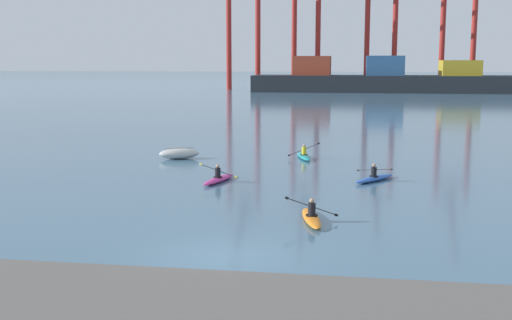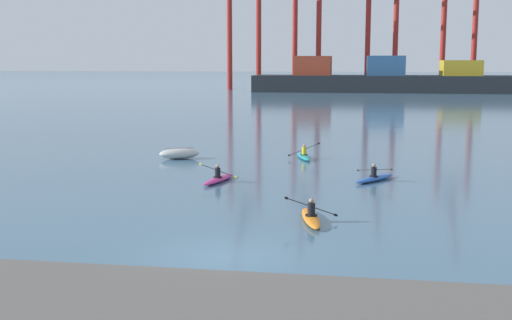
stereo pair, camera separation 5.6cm
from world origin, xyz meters
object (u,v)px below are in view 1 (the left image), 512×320
Objects in this scene: gantry_crane_west_mid at (306,10)px; kayak_teal at (304,156)px; gantry_crane_east_mid at (382,15)px; capsized_dinghy at (179,154)px; gantry_crane_west at (243,4)px; kayak_blue at (375,178)px; kayak_orange at (311,217)px; gantry_crane_east at (460,11)px; kayak_magenta at (219,179)px; container_barge at (383,80)px.

kayak_teal is (8.52, -107.82, -17.90)m from gantry_crane_west_mid.
gantry_crane_east_mid reaches higher than capsized_dinghy.
kayak_blue is at bearing -76.42° from gantry_crane_west.
kayak_blue is 0.91× the size of kayak_teal.
gantry_crane_west_mid is 10.70× the size of kayak_orange.
kayak_teal reaches higher than capsized_dinghy.
gantry_crane_west is at bearing -169.02° from gantry_crane_east_mid.
gantry_crane_east_mid is (16.98, 2.09, -1.32)m from gantry_crane_west_mid.
gantry_crane_east is 127.07m from kayak_orange.
kayak_orange is at bearing -84.26° from kayak_teal.
capsized_dinghy is at bearing -169.81° from kayak_teal.
gantry_crane_west_mid reaches higher than kayak_magenta.
gantry_crane_west is 12.90× the size of kayak_blue.
gantry_crane_west is 1.25× the size of gantry_crane_east_mid.
kayak_magenta is 1.10× the size of kayak_blue.
gantry_crane_east is (33.61, -0.88, -0.85)m from gantry_crane_west_mid.
kayak_teal is (-8.46, -109.92, -16.57)m from gantry_crane_east_mid.
kayak_orange reaches higher than capsized_dinghy.
gantry_crane_west_mid is 10.71× the size of kayak_magenta.
kayak_orange reaches higher than kayak_magenta.
kayak_magenta reaches higher than kayak_blue.
gantry_crane_west reaches higher than gantry_crane_east.
kayak_orange is (24.19, -120.70, -18.89)m from gantry_crane_west.
gantry_crane_west is at bearing 102.22° from kayak_teal.
gantry_crane_west_mid reaches higher than kayak_orange.
container_barge is 16.03× the size of kayak_magenta.
gantry_crane_west_mid is at bearing 178.50° from gantry_crane_east.
capsized_dinghy is (14.45, -105.36, -18.71)m from gantry_crane_west.
gantry_crane_west reaches higher than kayak_blue.
gantry_crane_west is at bearing 97.81° from capsized_dinghy.
gantry_crane_east reaches higher than container_barge.
gantry_crane_west is 116.13m from kayak_blue.
kayak_teal is (-4.40, 7.47, 0.00)m from kayak_blue.
kayak_blue is 9.70m from kayak_orange.
gantry_crane_west_mid is (13.98, 3.92, -0.99)m from gantry_crane_west.
kayak_teal is (8.05, 1.45, -0.18)m from capsized_dinghy.
gantry_crane_west is 1.09× the size of gantry_crane_west_mid.
gantry_crane_west_mid is 117.39m from kayak_blue.
kayak_teal is (-8.70, -96.47, -2.44)m from container_barge.
kayak_blue is (12.46, -6.02, -0.18)m from capsized_dinghy.
kayak_magenta reaches higher than capsized_dinghy.
gantry_crane_west_mid is 13.08× the size of capsized_dinghy.
container_barge is 16.08× the size of kayak_teal.
gantry_crane_west is 107.97m from capsized_dinghy.
gantry_crane_east_mid reaches higher than container_barge.
kayak_blue is at bearing -59.49° from kayak_teal.
gantry_crane_west_mid is 1.14× the size of gantry_crane_east_mid.
gantry_crane_east_mid is at bearing 91.04° from container_barge.
gantry_crane_west is (-31.20, 7.43, 16.45)m from container_barge.
gantry_crane_east_mid reaches higher than kayak_magenta.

